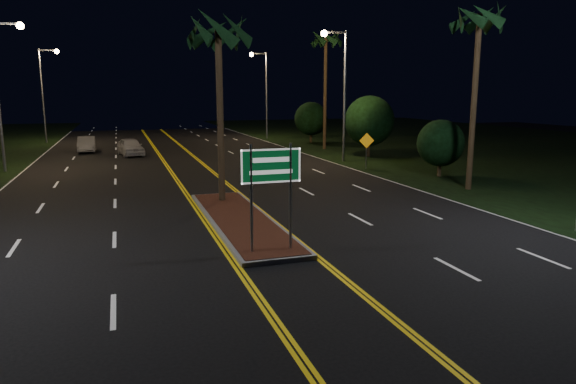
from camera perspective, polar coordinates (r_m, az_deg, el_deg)
name	(u,v)px	position (r m, az deg, el deg)	size (l,w,h in m)	color
ground	(303,288)	(13.03, 1.69, -10.58)	(120.00, 120.00, 0.00)	black
grass_right	(526,148)	(50.13, 24.94, 4.43)	(40.00, 110.00, 0.01)	black
median_island	(240,220)	(19.43, -5.34, -3.11)	(2.25, 10.25, 0.17)	gray
highway_sign	(271,176)	(14.97, -1.90, 1.80)	(1.80, 0.08, 3.20)	gray
streetlight_left_mid	(3,78)	(35.99, -29.12, 10.96)	(1.91, 0.44, 9.00)	gray
streetlight_left_far	(46,84)	(55.78, -25.32, 10.78)	(1.91, 0.44, 9.00)	gray
streetlight_right_mid	(340,80)	(36.52, 5.78, 12.23)	(1.91, 0.44, 9.00)	gray
streetlight_right_far	(263,85)	(55.40, -2.80, 11.80)	(1.91, 0.44, 9.00)	gray
palm_median	(218,32)	(22.43, -7.78, 17.22)	(2.40, 2.40, 8.30)	#382819
palm_right_near	(480,20)	(27.32, 20.51, 17.48)	(2.40, 2.40, 9.30)	#382819
palm_right_far	(326,40)	(44.94, 4.23, 16.45)	(2.40, 2.40, 10.30)	#382819
shrub_near	(441,143)	(31.05, 16.60, 5.23)	(2.70, 2.70, 3.30)	#382819
shrub_mid	(369,121)	(39.83, 9.03, 7.82)	(3.78, 3.78, 4.62)	#382819
shrub_far	(311,119)	(50.74, 2.57, 8.14)	(3.24, 3.24, 3.96)	#382819
car_near	(130,145)	(42.04, -17.11, 4.99)	(2.04, 4.76, 1.59)	silver
car_far	(87,143)	(45.77, -21.48, 5.09)	(1.90, 4.42, 1.47)	#A0A3AA
warning_sign	(367,146)	(33.18, 8.72, 5.08)	(0.96, 0.18, 2.30)	gray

